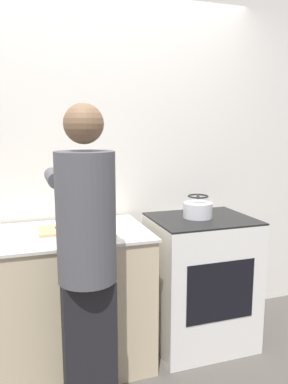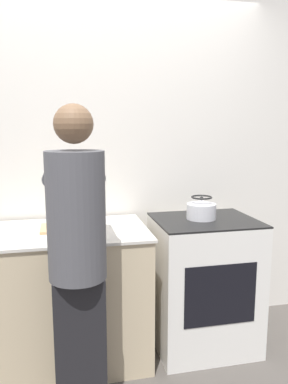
{
  "view_description": "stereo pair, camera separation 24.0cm",
  "coord_description": "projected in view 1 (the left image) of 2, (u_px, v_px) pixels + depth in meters",
  "views": [
    {
      "loc": [
        -0.5,
        -2.01,
        1.56
      ],
      "look_at": [
        0.25,
        0.23,
        1.15
      ],
      "focal_mm": 35.0,
      "sensor_mm": 36.0,
      "label": 1
    },
    {
      "loc": [
        -0.27,
        -2.08,
        1.56
      ],
      "look_at": [
        0.25,
        0.23,
        1.15
      ],
      "focal_mm": 35.0,
      "sensor_mm": 36.0,
      "label": 2
    }
  ],
  "objects": [
    {
      "name": "counter",
      "position": [
        46.0,
        302.0,
        2.42
      ],
      "size": [
        1.33,
        0.69,
        0.9
      ],
      "color": "#C6B28E",
      "rests_on": "ground_plane"
    },
    {
      "name": "person",
      "position": [
        87.0,
        255.0,
        1.91
      ],
      "size": [
        0.34,
        0.58,
        1.68
      ],
      "color": "black",
      "rests_on": "ground_plane"
    },
    {
      "name": "cutting_board",
      "position": [
        69.0,
        229.0,
        2.42
      ],
      "size": [
        0.38,
        0.24,
        0.02
      ],
      "color": "tan",
      "rests_on": "counter"
    },
    {
      "name": "kettle",
      "position": [
        198.0,
        208.0,
        2.63
      ],
      "size": [
        0.2,
        0.2,
        0.16
      ],
      "color": "silver",
      "rests_on": "oven"
    },
    {
      "name": "knife",
      "position": [
        70.0,
        228.0,
        2.41
      ],
      "size": [
        0.19,
        0.12,
        0.01
      ],
      "rotation": [
        0.0,
        0.0,
        -0.45
      ],
      "color": "silver",
      "rests_on": "cutting_board"
    },
    {
      "name": "wall_back",
      "position": [
        91.0,
        164.0,
        2.77
      ],
      "size": [
        8.0,
        0.05,
        2.6
      ],
      "color": "silver",
      "rests_on": "ground_plane"
    },
    {
      "name": "oven",
      "position": [
        200.0,
        281.0,
        2.71
      ],
      "size": [
        0.69,
        0.58,
        0.94
      ],
      "color": "silver",
      "rests_on": "ground_plane"
    }
  ]
}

